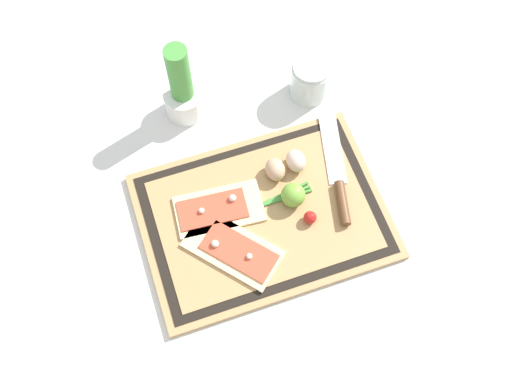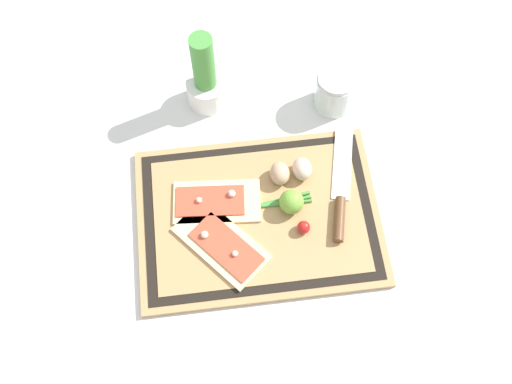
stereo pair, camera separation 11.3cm
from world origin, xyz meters
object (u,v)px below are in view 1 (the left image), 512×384
at_px(knife, 339,185).
at_px(pizza_slice_far, 218,209).
at_px(egg_brown, 275,169).
at_px(lime, 293,195).
at_px(pizza_slice_near, 234,249).
at_px(cherry_tomato_red, 310,217).
at_px(herb_pot, 183,92).
at_px(sauce_jar, 310,81).
at_px(egg_pink, 296,161).

bearing_deg(knife, pizza_slice_far, 173.11).
xyz_separation_m(egg_brown, lime, (0.01, -0.07, 0.00)).
relative_size(pizza_slice_near, pizza_slice_far, 1.11).
bearing_deg(lime, knife, -0.90).
distance_m(lime, cherry_tomato_red, 0.06).
xyz_separation_m(knife, lime, (-0.11, 0.00, 0.02)).
bearing_deg(pizza_slice_near, knife, 14.24).
relative_size(egg_brown, herb_pot, 0.24).
relative_size(egg_brown, cherry_tomato_red, 1.91).
bearing_deg(sauce_jar, herb_pot, 171.49).
xyz_separation_m(knife, herb_pot, (-0.26, 0.31, 0.05)).
bearing_deg(pizza_slice_far, pizza_slice_near, -87.30).
xyz_separation_m(pizza_slice_far, cherry_tomato_red, (0.18, -0.09, 0.01)).
bearing_deg(cherry_tomato_red, lime, 108.38).
height_order(pizza_slice_far, sauce_jar, sauce_jar).
distance_m(cherry_tomato_red, sauce_jar, 0.34).
xyz_separation_m(pizza_slice_near, pizza_slice_far, (-0.00, 0.10, 0.00)).
bearing_deg(pizza_slice_near, egg_pink, 37.49).
bearing_deg(egg_brown, cherry_tomato_red, -75.61).
relative_size(pizza_slice_near, knife, 0.76).
relative_size(egg_pink, sauce_jar, 0.53).
distance_m(pizza_slice_far, egg_brown, 0.15).
height_order(knife, egg_brown, egg_brown).
bearing_deg(lime, egg_brown, 101.25).
relative_size(egg_pink, lime, 1.01).
bearing_deg(egg_pink, lime, -114.47).
distance_m(pizza_slice_near, cherry_tomato_red, 0.17).
bearing_deg(knife, cherry_tomato_red, -148.95).
bearing_deg(lime, cherry_tomato_red, -71.62).
distance_m(egg_pink, cherry_tomato_red, 0.13).
bearing_deg(herb_pot, egg_pink, -50.56).
distance_m(pizza_slice_near, egg_brown, 0.20).
xyz_separation_m(egg_brown, herb_pot, (-0.14, 0.23, 0.04)).
height_order(egg_pink, lime, lime).
xyz_separation_m(cherry_tomato_red, sauce_jar, (0.12, 0.32, 0.01)).
relative_size(pizza_slice_far, egg_brown, 3.66).
xyz_separation_m(egg_pink, lime, (-0.04, -0.08, 0.00)).
bearing_deg(pizza_slice_near, pizza_slice_far, 92.70).
height_order(knife, herb_pot, herb_pot).
xyz_separation_m(pizza_slice_near, cherry_tomato_red, (0.17, 0.01, 0.01)).
height_order(pizza_slice_near, pizza_slice_far, same).
bearing_deg(pizza_slice_far, sauce_jar, 37.88).
relative_size(lime, cherry_tomato_red, 1.90).
distance_m(egg_brown, egg_pink, 0.05).
bearing_deg(herb_pot, pizza_slice_far, -91.33).
height_order(pizza_slice_far, cherry_tomato_red, cherry_tomato_red).
bearing_deg(egg_brown, lime, -78.75).
height_order(pizza_slice_near, sauce_jar, sauce_jar).
relative_size(pizza_slice_far, egg_pink, 3.66).
bearing_deg(egg_pink, knife, -47.92).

